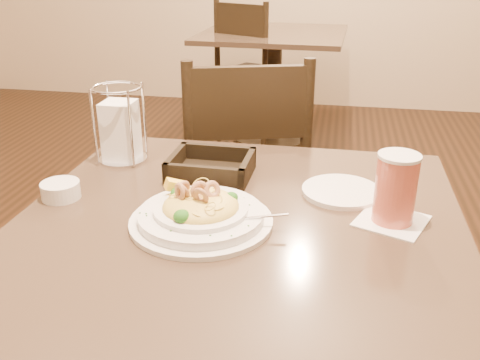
% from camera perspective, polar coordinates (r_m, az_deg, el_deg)
% --- Properties ---
extents(main_table, '(0.90, 0.90, 0.72)m').
position_cam_1_polar(main_table, '(1.20, -0.18, -13.96)').
color(main_table, black).
rests_on(main_table, ground).
extents(background_table, '(0.93, 0.93, 0.72)m').
position_cam_1_polar(background_table, '(3.59, 3.49, 11.88)').
color(background_table, black).
rests_on(background_table, ground).
extents(dining_chair_near, '(0.52, 0.52, 0.93)m').
position_cam_1_polar(dining_chair_near, '(1.83, 0.39, 0.16)').
color(dining_chair_near, black).
rests_on(dining_chair_near, ground).
extents(dining_chair_far, '(0.55, 0.55, 0.93)m').
position_cam_1_polar(dining_chair_far, '(3.56, 1.24, 11.84)').
color(dining_chair_far, black).
rests_on(dining_chair_far, ground).
extents(pasta_bowl, '(0.32, 0.28, 0.09)m').
position_cam_1_polar(pasta_bowl, '(1.06, -4.23, -3.43)').
color(pasta_bowl, white).
rests_on(pasta_bowl, main_table).
extents(drink_glass, '(0.17, 0.17, 0.14)m').
position_cam_1_polar(drink_glass, '(1.08, 16.26, -0.95)').
color(drink_glass, white).
rests_on(drink_glass, main_table).
extents(bread_basket, '(0.19, 0.16, 0.05)m').
position_cam_1_polar(bread_basket, '(1.28, -3.10, 1.25)').
color(bread_basket, black).
rests_on(bread_basket, main_table).
extents(napkin_caddy, '(0.12, 0.12, 0.20)m').
position_cam_1_polar(napkin_caddy, '(1.38, -12.63, 5.33)').
color(napkin_caddy, silver).
rests_on(napkin_caddy, main_table).
extents(side_plate, '(0.21, 0.21, 0.01)m').
position_cam_1_polar(side_plate, '(1.21, 10.78, -1.20)').
color(side_plate, white).
rests_on(side_plate, main_table).
extents(butter_ramekin, '(0.10, 0.10, 0.04)m').
position_cam_1_polar(butter_ramekin, '(1.23, -18.59, -1.04)').
color(butter_ramekin, white).
rests_on(butter_ramekin, main_table).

